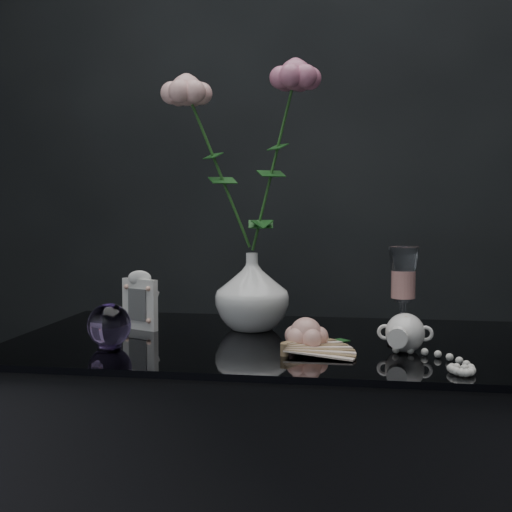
% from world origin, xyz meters
% --- Properties ---
extents(vase, '(0.20, 0.20, 0.16)m').
position_xyz_m(vase, '(-0.08, 0.15, 0.84)').
color(vase, white).
rests_on(vase, table).
extents(wine_glass, '(0.07, 0.07, 0.18)m').
position_xyz_m(wine_glass, '(0.23, 0.05, 0.85)').
color(wine_glass, white).
rests_on(wine_glass, table).
extents(picture_frame, '(0.11, 0.10, 0.12)m').
position_xyz_m(picture_frame, '(-0.31, 0.11, 0.82)').
color(picture_frame, silver).
rests_on(picture_frame, table).
extents(paperweight, '(0.09, 0.09, 0.08)m').
position_xyz_m(paperweight, '(-0.31, -0.07, 0.80)').
color(paperweight, '#9474BC').
rests_on(paperweight, table).
extents(paper_fan, '(0.28, 0.24, 0.03)m').
position_xyz_m(paper_fan, '(0.02, -0.09, 0.77)').
color(paper_fan, '#F1ECC1').
rests_on(paper_fan, table).
extents(loose_rose, '(0.17, 0.20, 0.06)m').
position_xyz_m(loose_rose, '(0.05, -0.04, 0.79)').
color(loose_rose, '#DD9D8F').
rests_on(loose_rose, table).
extents(pearl_jar, '(0.25, 0.26, 0.07)m').
position_xyz_m(pearl_jar, '(0.23, -0.02, 0.80)').
color(pearl_jar, white).
rests_on(pearl_jar, table).
extents(roses, '(0.30, 0.13, 0.45)m').
position_xyz_m(roses, '(-0.09, 0.14, 1.14)').
color(roses, '#FFB1AA').
rests_on(roses, vase).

